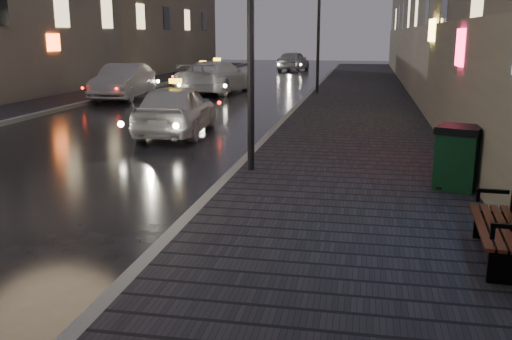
{
  "coord_description": "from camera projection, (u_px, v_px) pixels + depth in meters",
  "views": [
    {
      "loc": [
        4.11,
        -5.26,
        2.88
      ],
      "look_at": [
        2.51,
        3.1,
        0.85
      ],
      "focal_mm": 40.0,
      "sensor_mm": 36.0,
      "label": 1
    }
  ],
  "objects": [
    {
      "name": "sidewalk",
      "position": [
        360.0,
        98.0,
        25.78
      ],
      "size": [
        4.6,
        58.0,
        0.15
      ],
      "primitive_type": "cube",
      "color": "black",
      "rests_on": "ground"
    },
    {
      "name": "curb",
      "position": [
        307.0,
        97.0,
        26.22
      ],
      "size": [
        0.2,
        58.0,
        0.15
      ],
      "primitive_type": "cube",
      "color": "slate",
      "rests_on": "ground"
    },
    {
      "name": "sidewalk_far",
      "position": [
        101.0,
        93.0,
        28.09
      ],
      "size": [
        2.4,
        58.0,
        0.15
      ],
      "primitive_type": "cube",
      "color": "black",
      "rests_on": "ground"
    },
    {
      "name": "curb_far",
      "position": [
        126.0,
        93.0,
        27.85
      ],
      "size": [
        0.2,
        58.0,
        0.15
      ],
      "primitive_type": "cube",
      "color": "slate",
      "rests_on": "ground"
    },
    {
      "name": "building_far_c",
      "position": [
        142.0,
        0.0,
        44.9
      ],
      "size": [
        6.0,
        22.0,
        11.0
      ],
      "primitive_type": "cube",
      "color": "#6B6051",
      "rests_on": "ground"
    },
    {
      "name": "lamp_near",
      "position": [
        251.0,
        2.0,
        11.03
      ],
      "size": [
        0.36,
        0.36,
        5.28
      ],
      "color": "black",
      "rests_on": "sidewalk"
    },
    {
      "name": "lamp_far",
      "position": [
        319.0,
        21.0,
        26.32
      ],
      "size": [
        0.36,
        0.36,
        5.28
      ],
      "color": "black",
      "rests_on": "sidewalk"
    },
    {
      "name": "bench",
      "position": [
        510.0,
        225.0,
        6.97
      ],
      "size": [
        0.75,
        1.84,
        0.92
      ],
      "rotation": [
        0.0,
        0.0,
        -0.07
      ],
      "color": "black",
      "rests_on": "sidewalk"
    },
    {
      "name": "trash_bin",
      "position": [
        458.0,
        157.0,
        10.24
      ],
      "size": [
        0.96,
        0.96,
        1.15
      ],
      "rotation": [
        0.0,
        0.0,
        -0.35
      ],
      "color": "black",
      "rests_on": "sidewalk"
    },
    {
      "name": "taxi_near",
      "position": [
        176.0,
        109.0,
        16.65
      ],
      "size": [
        2.13,
        4.51,
        1.49
      ],
      "primitive_type": "imported",
      "rotation": [
        0.0,
        0.0,
        3.23
      ],
      "color": "#B9BAC0",
      "rests_on": "ground"
    },
    {
      "name": "car_left_mid",
      "position": [
        123.0,
        82.0,
        25.82
      ],
      "size": [
        2.04,
        4.87,
        1.57
      ],
      "primitive_type": "imported",
      "rotation": [
        0.0,
        0.0,
        0.08
      ],
      "color": "#98989F",
      "rests_on": "ground"
    },
    {
      "name": "taxi_mid",
      "position": [
        217.0,
        77.0,
        28.47
      ],
      "size": [
        2.87,
        5.71,
        1.59
      ],
      "primitive_type": "imported",
      "rotation": [
        0.0,
        0.0,
        3.02
      ],
      "color": "white",
      "rests_on": "ground"
    },
    {
      "name": "taxi_far",
      "position": [
        203.0,
        75.0,
        32.06
      ],
      "size": [
        2.7,
        4.87,
        1.29
      ],
      "primitive_type": "imported",
      "rotation": [
        0.0,
        0.0,
        -0.12
      ],
      "color": "silver",
      "rests_on": "ground"
    },
    {
      "name": "car_far",
      "position": [
        293.0,
        61.0,
        45.82
      ],
      "size": [
        2.44,
        4.77,
        1.56
      ],
      "primitive_type": "imported",
      "rotation": [
        0.0,
        0.0,
        3.0
      ],
      "color": "#A7A8AF",
      "rests_on": "ground"
    }
  ]
}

